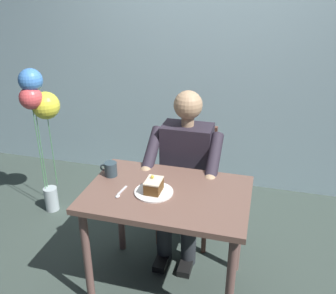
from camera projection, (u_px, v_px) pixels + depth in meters
name	position (u px, v px, depth m)	size (l,w,h in m)	color
ground_plane	(167.00, 284.00, 2.51)	(14.00, 14.00, 0.00)	#39463F
cafe_rear_panel	(213.00, 30.00, 3.25)	(6.40, 0.12, 3.00)	#97B5BF
dining_table	(167.00, 206.00, 2.25)	(0.99, 0.66, 0.74)	brown
chair	(189.00, 178.00, 2.87)	(0.42, 0.42, 0.89)	brown
seated_person	(184.00, 171.00, 2.66)	(0.53, 0.58, 1.21)	#29232E
dessert_plate	(154.00, 192.00, 2.19)	(0.23, 0.23, 0.01)	white
cake_slice	(154.00, 186.00, 2.17)	(0.09, 0.13, 0.10)	#593718
coffee_cup	(111.00, 169.00, 2.37)	(0.12, 0.08, 0.09)	#2E4049
dessert_spoon	(120.00, 193.00, 2.18)	(0.03, 0.14, 0.01)	silver
balloon_display	(40.00, 110.00, 2.97)	(0.27, 0.30, 1.28)	#B2C1C6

